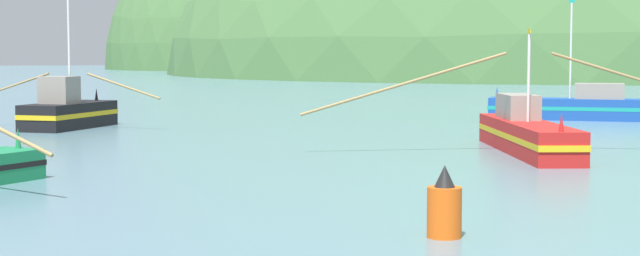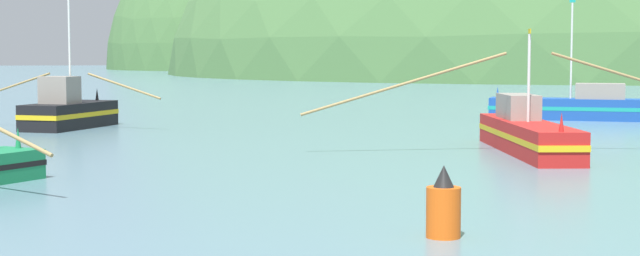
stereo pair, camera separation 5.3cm
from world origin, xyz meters
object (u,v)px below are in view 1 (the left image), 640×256
(fishing_boat_red, at_px, (526,133))
(fishing_boat_blue, at_px, (582,107))
(fishing_boat_black, at_px, (68,112))
(channel_buoy, at_px, (444,207))

(fishing_boat_red, xyz_separation_m, fishing_boat_blue, (10.60, 17.66, -0.00))
(fishing_boat_black, bearing_deg, fishing_boat_blue, -60.73)
(fishing_boat_red, xyz_separation_m, fishing_boat_black, (-20.14, 16.13, 0.10))
(fishing_boat_red, height_order, fishing_boat_black, fishing_boat_black)
(fishing_boat_black, distance_m, channel_buoy, 35.31)
(fishing_boat_black, height_order, channel_buoy, fishing_boat_black)
(fishing_boat_red, relative_size, fishing_boat_blue, 1.72)
(fishing_boat_red, relative_size, fishing_boat_black, 1.88)
(fishing_boat_blue, bearing_deg, channel_buoy, 86.60)
(fishing_boat_black, xyz_separation_m, fishing_boat_blue, (30.74, 1.53, -0.11))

